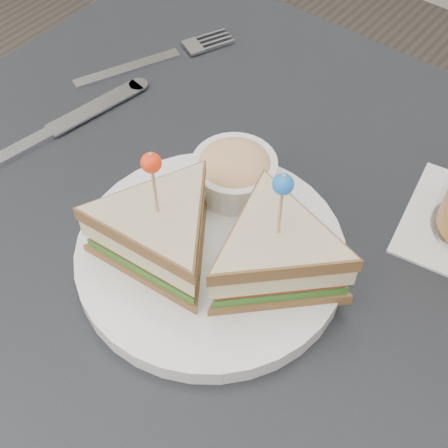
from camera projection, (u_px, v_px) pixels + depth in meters
The scene contains 4 objects.
table at pixel (211, 301), 0.65m from camera, with size 0.80×0.80×0.75m.
plate_meal at pixel (217, 238), 0.55m from camera, with size 0.33×0.33×0.15m.
cutlery_fork at pixel (163, 57), 0.78m from camera, with size 0.11×0.20×0.01m.
cutlery_knife at pixel (58, 128), 0.70m from camera, with size 0.06×0.23×0.01m.
Camera 1 is at (0.22, -0.26, 1.23)m, focal length 50.00 mm.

